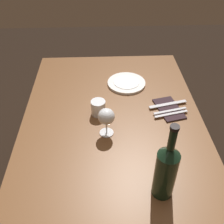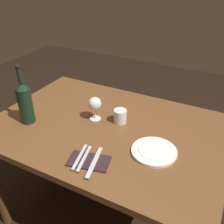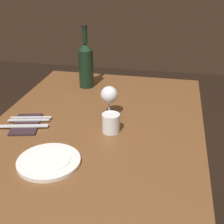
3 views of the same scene
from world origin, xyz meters
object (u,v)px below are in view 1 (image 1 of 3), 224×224
(water_tumbler, at_px, (98,108))
(table_knife, at_px, (168,104))
(fork_inner, at_px, (170,111))
(dinner_plate, at_px, (126,83))
(folded_napkin, at_px, (169,109))
(wine_glass_left, at_px, (106,117))
(fork_outer, at_px, (171,114))
(wine_bottle, at_px, (166,170))

(water_tumbler, distance_m, table_knife, 0.37)
(fork_inner, bearing_deg, dinner_plate, 36.79)
(dinner_plate, distance_m, folded_napkin, 0.32)
(wine_glass_left, bearing_deg, fork_outer, -71.28)
(fork_inner, relative_size, fork_outer, 1.00)
(dinner_plate, bearing_deg, folded_napkin, -140.51)
(water_tumbler, xyz_separation_m, dinner_plate, (0.26, -0.17, -0.03))
(fork_outer, relative_size, table_knife, 0.85)
(fork_inner, height_order, fork_outer, same)
(wine_glass_left, relative_size, wine_bottle, 0.41)
(water_tumbler, relative_size, dinner_plate, 0.35)
(folded_napkin, height_order, table_knife, table_knife)
(wine_glass_left, height_order, fork_inner, wine_glass_left)
(wine_bottle, height_order, dinner_plate, wine_bottle)
(wine_bottle, bearing_deg, fork_outer, -16.53)
(wine_glass_left, distance_m, table_knife, 0.39)
(dinner_plate, xyz_separation_m, folded_napkin, (-0.24, -0.20, -0.00))
(dinner_plate, relative_size, table_knife, 1.07)
(wine_glass_left, relative_size, dinner_plate, 0.63)
(fork_inner, bearing_deg, folded_napkin, 0.00)
(wine_glass_left, xyz_separation_m, water_tumbler, (0.14, 0.04, -0.06))
(wine_glass_left, distance_m, water_tumbler, 0.16)
(dinner_plate, relative_size, folded_napkin, 1.06)
(fork_inner, relative_size, table_knife, 0.85)
(wine_glass_left, distance_m, fork_outer, 0.36)
(folded_napkin, bearing_deg, water_tumbler, 92.99)
(water_tumbler, xyz_separation_m, folded_napkin, (0.02, -0.37, -0.03))
(folded_napkin, distance_m, table_knife, 0.03)
(wine_bottle, relative_size, water_tumbler, 4.31)
(water_tumbler, bearing_deg, wine_bottle, -153.22)
(folded_napkin, distance_m, fork_outer, 0.05)
(fork_outer, distance_m, table_knife, 0.08)
(wine_bottle, relative_size, table_knife, 1.63)
(wine_glass_left, distance_m, dinner_plate, 0.44)
(fork_outer, height_order, table_knife, same)
(water_tumbler, relative_size, fork_inner, 0.44)
(folded_napkin, bearing_deg, table_knife, 0.00)
(fork_outer, bearing_deg, wine_bottle, 163.47)
(fork_inner, bearing_deg, wine_bottle, 164.32)
(water_tumbler, xyz_separation_m, fork_inner, (-0.01, -0.37, -0.02))
(dinner_plate, bearing_deg, wine_glass_left, 162.47)
(fork_inner, bearing_deg, fork_outer, 180.00)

